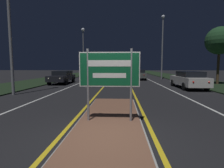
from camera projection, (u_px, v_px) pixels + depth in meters
ground_plane at (107, 137)px, 4.47m from camera, size 160.00×160.00×0.00m
median_island at (109, 122)px, 5.55m from camera, size 2.06×7.70×0.10m
verge_left at (52, 79)px, 24.85m from camera, size 5.00×100.00×0.08m
verge_right at (188, 80)px, 23.84m from camera, size 5.00×100.00×0.08m
centre_line_yellow_left at (112, 77)px, 29.38m from camera, size 0.12×70.00×0.01m
centre_line_yellow_right at (126, 77)px, 29.25m from camera, size 0.12×70.00×0.01m
lane_line_white_left at (94, 77)px, 29.54m from camera, size 0.12×70.00×0.01m
lane_line_white_right at (144, 77)px, 29.09m from camera, size 0.12×70.00×0.01m
edge_line_white_left at (77, 77)px, 29.70m from camera, size 0.10×70.00×0.01m
edge_line_white_right at (163, 77)px, 28.93m from camera, size 0.10×70.00×0.01m
highway_sign at (109, 72)px, 5.39m from camera, size 1.87×0.07×2.26m
streetlight_left_far at (83, 43)px, 30.81m from camera, size 0.61×0.61×8.54m
streetlight_right_near at (163, 40)px, 24.56m from camera, size 0.48×0.48×8.94m
car_receding_0 at (189, 79)px, 14.54m from camera, size 1.88×4.80×1.41m
car_receding_1 at (138, 74)px, 24.09m from camera, size 1.92×4.14×1.39m
car_receding_2 at (131, 72)px, 36.71m from camera, size 1.84×4.41×1.34m
car_approaching_0 at (62, 77)px, 18.61m from camera, size 1.90×4.38×1.35m
roadside_palm_right at (220, 41)px, 16.96m from camera, size 2.67×2.67×5.57m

